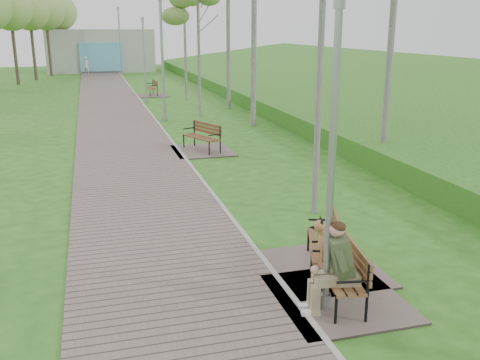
# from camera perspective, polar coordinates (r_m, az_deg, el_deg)

# --- Properties ---
(walkway) EXTENTS (3.50, 67.00, 0.04)m
(walkway) POSITION_cam_1_polar(r_m,az_deg,el_deg) (26.21, -13.08, 6.44)
(walkway) COLOR #6C5C57
(walkway) RESTS_ON ground
(kerb) EXTENTS (0.10, 67.00, 0.05)m
(kerb) POSITION_cam_1_polar(r_m,az_deg,el_deg) (26.34, -9.26, 6.70)
(kerb) COLOR #999993
(kerb) RESTS_ON ground
(embankment) EXTENTS (14.00, 70.00, 1.60)m
(embankment) POSITION_cam_1_polar(r_m,az_deg,el_deg) (28.84, 15.71, 7.06)
(embankment) COLOR #4C972F
(embankment) RESTS_ON ground
(building_north) EXTENTS (10.00, 5.20, 4.00)m
(building_north) POSITION_cam_1_polar(r_m,az_deg,el_deg) (55.38, -14.63, 13.22)
(building_north) COLOR #9E9E99
(building_north) RESTS_ON ground
(bench_main) EXTENTS (1.94, 2.15, 1.69)m
(bench_main) POSITION_cam_1_polar(r_m,az_deg,el_deg) (8.57, 10.13, -9.85)
(bench_main) COLOR #6C5C57
(bench_main) RESTS_ON ground
(bench_second) EXTENTS (1.89, 2.10, 1.16)m
(bench_second) POSITION_cam_1_polar(r_m,az_deg,el_deg) (9.71, 8.81, -8.26)
(bench_second) COLOR #6C5C57
(bench_second) RESTS_ON ground
(bench_third) EXTENTS (1.98, 2.20, 1.22)m
(bench_third) POSITION_cam_1_polar(r_m,az_deg,el_deg) (18.70, -4.11, 3.75)
(bench_third) COLOR #6C5C57
(bench_third) RESTS_ON ground
(bench_far) EXTENTS (1.96, 2.17, 1.20)m
(bench_far) POSITION_cam_1_polar(r_m,az_deg,el_deg) (34.75, -9.40, 9.24)
(bench_far) COLOR #6C5C57
(bench_far) RESTS_ON ground
(lamp_post_near) EXTENTS (0.18, 0.18, 4.63)m
(lamp_post_near) POSITION_cam_1_polar(r_m,az_deg,el_deg) (7.72, 9.70, 0.65)
(lamp_post_near) COLOR #989A9F
(lamp_post_near) RESTS_ON ground
(lamp_post_second) EXTENTS (0.21, 0.21, 5.53)m
(lamp_post_second) POSITION_cam_1_polar(r_m,az_deg,el_deg) (24.77, -8.27, 12.14)
(lamp_post_second) COLOR #989A9F
(lamp_post_second) RESTS_ON ground
(lamp_post_third) EXTENTS (0.18, 0.18, 4.71)m
(lamp_post_third) POSITION_cam_1_polar(r_m,az_deg,el_deg) (31.03, -10.14, 12.08)
(lamp_post_third) COLOR #989A9F
(lamp_post_third) RESTS_ON ground
(lamp_post_far) EXTENTS (0.23, 0.23, 5.94)m
(lamp_post_far) POSITION_cam_1_polar(r_m,az_deg,el_deg) (50.79, -12.67, 14.02)
(lamp_post_far) COLOR #989A9F
(lamp_post_far) RESTS_ON ground
(pedestrian_near) EXTENTS (0.70, 0.58, 1.65)m
(pedestrian_near) POSITION_cam_1_polar(r_m,az_deg,el_deg) (51.47, -16.09, 11.63)
(pedestrian_near) COLOR silver
(pedestrian_near) RESTS_ON ground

